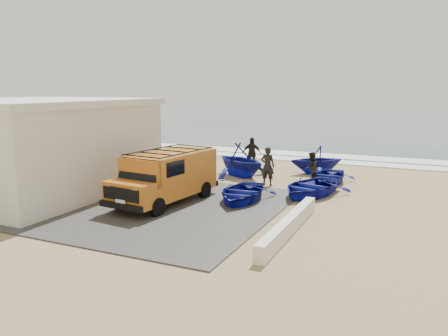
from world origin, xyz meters
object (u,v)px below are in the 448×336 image
(boat_far_left, at_px, (316,160))
(building, at_px, (36,146))
(parapet, at_px, (289,225))
(boat_near_left, at_px, (242,193))
(boat_near_right, at_px, (310,187))
(fisherman_back, at_px, (252,154))
(boat_mid_left, at_px, (240,160))
(fisherman_middle, at_px, (311,168))
(van, at_px, (166,175))
(boat_mid_right, at_px, (327,177))
(fisherman_front, at_px, (268,166))

(boat_far_left, bearing_deg, building, -83.84)
(parapet, relative_size, boat_near_left, 1.66)
(boat_near_right, bearing_deg, fisherman_back, 150.07)
(building, bearing_deg, boat_far_left, 41.61)
(boat_mid_left, bearing_deg, building, 163.86)
(fisherman_middle, bearing_deg, parapet, 4.00)
(building, relative_size, fisherman_middle, 5.68)
(van, bearing_deg, parapet, -9.97)
(boat_far_left, bearing_deg, fisherman_back, -117.70)
(fisherman_back, bearing_deg, boat_mid_right, -35.11)
(boat_near_right, xyz_separation_m, boat_mid_left, (-4.54, 2.68, 0.53))
(boat_near_right, distance_m, fisherman_front, 2.78)
(boat_near_left, bearing_deg, fisherman_front, 84.06)
(building, xyz_separation_m, fisherman_back, (7.22, 9.23, -1.19))
(building, xyz_separation_m, boat_mid_left, (7.35, 7.16, -1.23))
(van, bearing_deg, boat_near_right, 42.16)
(van, xyz_separation_m, fisherman_front, (2.78, 4.98, -0.23))
(parapet, bearing_deg, van, 163.92)
(van, xyz_separation_m, boat_near_left, (2.78, 1.58, -0.83))
(boat_mid_left, bearing_deg, van, -156.43)
(boat_near_left, distance_m, boat_far_left, 7.65)
(van, bearing_deg, fisherman_front, 67.00)
(van, xyz_separation_m, boat_far_left, (4.30, 9.06, -0.41))
(fisherman_middle, bearing_deg, van, -42.18)
(boat_far_left, distance_m, fisherman_front, 4.36)
(boat_near_left, xyz_separation_m, fisherman_front, (-0.00, 3.41, 0.60))
(boat_mid_right, height_order, boat_far_left, boat_far_left)
(boat_far_left, relative_size, fisherman_middle, 1.82)
(boat_mid_left, xyz_separation_m, boat_mid_right, (4.74, 0.19, -0.58))
(boat_near_left, height_order, boat_mid_left, boat_mid_left)
(fisherman_front, xyz_separation_m, fisherman_middle, (1.94, 1.06, -0.14))
(building, relative_size, boat_near_right, 2.41)
(van, height_order, boat_mid_right, van)
(fisherman_middle, bearing_deg, building, -63.63)
(boat_mid_right, xyz_separation_m, fisherman_front, (-2.65, -1.68, 0.62))
(building, relative_size, fisherman_front, 4.84)
(boat_near_left, xyz_separation_m, boat_mid_left, (-2.09, 4.90, 0.56))
(parapet, height_order, fisherman_back, fisherman_back)
(parapet, distance_m, boat_mid_right, 8.36)
(boat_mid_right, relative_size, fisherman_front, 1.75)
(van, relative_size, boat_mid_right, 1.58)
(parapet, height_order, boat_near_left, boat_near_left)
(fisherman_middle, relative_size, fisherman_back, 0.85)
(fisherman_front, height_order, fisherman_back, fisherman_back)
(van, bearing_deg, fisherman_back, 92.39)
(fisherman_middle, bearing_deg, fisherman_front, -65.57)
(fisherman_front, bearing_deg, boat_near_left, 87.60)
(boat_near_left, bearing_deg, fisherman_back, 101.70)
(van, bearing_deg, fisherman_middle, 58.13)
(parapet, distance_m, van, 6.14)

